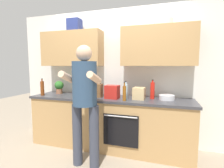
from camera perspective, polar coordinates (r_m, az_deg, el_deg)
ground_plane at (r=3.27m, az=-1.10°, el=-20.24°), size 12.00×12.00×0.00m
back_wall_unit at (r=3.19m, az=0.40°, el=7.02°), size 4.00×0.38×2.50m
counter at (r=3.09m, az=-1.10°, el=-12.73°), size 2.84×0.67×0.90m
person_standing at (r=2.41m, az=-9.17°, el=-4.10°), size 0.49×0.45×1.73m
bottle_hotsauce at (r=2.92m, az=13.42°, el=-2.10°), size 0.07×0.07×0.32m
bottle_juice at (r=3.34m, az=-8.75°, el=-1.15°), size 0.08×0.08×0.31m
bottle_syrup at (r=2.69m, az=4.19°, el=-3.04°), size 0.05×0.05×0.30m
bottle_soy at (r=2.90m, az=-6.91°, el=-2.31°), size 0.05×0.05×0.31m
bottle_water at (r=2.80m, az=4.67°, el=-2.44°), size 0.06×0.06×0.31m
bottle_vinegar at (r=3.43m, az=-22.36°, el=-1.29°), size 0.07×0.07×0.31m
bottle_soda at (r=3.29m, az=-12.02°, el=-1.49°), size 0.08×0.08×0.29m
cup_stoneware at (r=2.99m, az=4.44°, el=-3.47°), size 0.08×0.08×0.11m
mixing_bowl at (r=2.92m, az=17.85°, el=-4.29°), size 0.25×0.25×0.08m
knife_block at (r=3.00m, az=-4.31°, el=-2.18°), size 0.10×0.14×0.29m
potted_herb at (r=3.53m, az=-17.33°, el=-0.82°), size 0.17×0.17×0.25m
grocery_bag_bread at (r=2.84m, az=9.07°, el=-3.12°), size 0.20×0.21×0.20m
grocery_bag_rice at (r=3.14m, az=-9.35°, el=-2.52°), size 0.31×0.26×0.17m
grocery_bag_crisps at (r=2.87m, az=0.06°, el=-2.67°), size 0.24×0.19×0.22m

